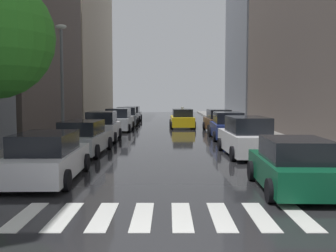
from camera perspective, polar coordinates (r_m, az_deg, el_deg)
ground_plane at (r=30.13m, az=-0.05°, el=-0.85°), size 28.00×72.00×0.04m
sidewalk_left at (r=30.84m, az=-12.22°, el=-0.65°), size 3.00×72.00×0.15m
sidewalk_right at (r=30.79m, az=12.14°, el=-0.66°), size 3.00×72.00×0.15m
crosswalk_stripes at (r=9.21m, az=-0.67°, el=-13.01°), size 6.75×2.20×0.01m
building_left_mid at (r=31.73m, az=-20.75°, el=11.08°), size 6.00×15.37×13.16m
building_left_far at (r=49.44m, az=-13.09°, el=11.80°), size 6.00×20.23×18.37m
building_right_far at (r=49.13m, az=13.48°, el=15.48°), size 6.00×14.63×24.52m
parked_car_left_nearest at (r=13.37m, az=-16.99°, el=-4.44°), size 2.19×4.64×1.58m
parked_car_left_second at (r=19.01m, az=-12.05°, el=-1.74°), size 2.22×4.68×1.59m
parked_car_left_third at (r=24.37m, az=-9.36°, el=-0.15°), size 2.10×4.17×1.80m
parked_car_left_fourth at (r=31.01m, az=-6.96°, el=0.83°), size 2.14×4.73×1.77m
parked_car_left_fifth at (r=36.56m, az=-5.82°, el=1.35°), size 2.25×4.46×1.71m
parked_car_left_sixth at (r=42.37m, az=-5.10°, el=1.72°), size 2.01×4.31×1.61m
parked_car_right_nearest at (r=11.94m, az=18.10°, el=-5.60°), size 2.24×4.15×1.55m
parked_car_right_second at (r=18.37m, az=11.57°, el=-1.66°), size 2.20×4.85×1.81m
parked_car_right_third at (r=25.00m, az=8.88°, el=-0.10°), size 2.11×4.23×1.73m
parked_car_right_fourth at (r=30.26m, az=7.54°, el=0.69°), size 2.11×4.51×1.71m
taxi_midroad at (r=33.54m, az=2.28°, el=1.03°), size 2.16×4.38×1.81m
lamp_post_left at (r=21.88m, az=-14.97°, el=7.18°), size 0.60×0.28×6.38m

